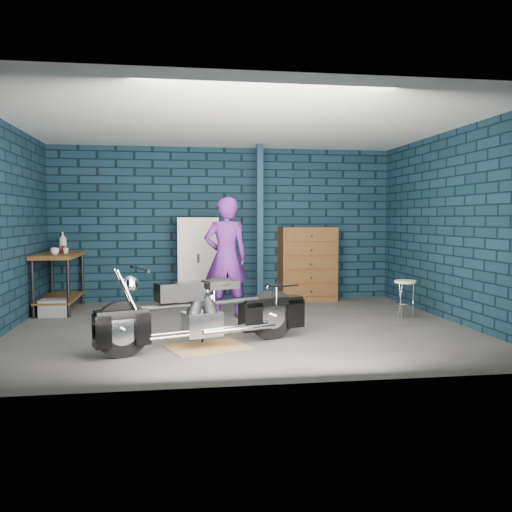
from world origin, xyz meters
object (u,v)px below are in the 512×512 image
Objects in this scene: workbench at (59,282)px; locker at (198,260)px; shop_stool at (405,299)px; person at (226,258)px; tool_chest at (308,264)px; motorcycle at (207,306)px; storage_bin at (54,308)px.

workbench is 0.95× the size of locker.
person is at bearing 169.43° from shop_stool.
locker reaches higher than workbench.
person reaches higher than workbench.
locker is at bearing -81.45° from person.
person is 1.36× the size of tool_chest.
motorcycle is 5.27× the size of storage_bin.
person reaches higher than tool_chest.
locker is 3.52m from shop_stool.
locker is at bearing 146.69° from shop_stool.
workbench is at bearing 92.29° from storage_bin.
motorcycle is at bearing 72.59° from person.
workbench is 0.60m from storage_bin.
workbench is 0.79× the size of person.
motorcycle is at bearing -52.09° from workbench.
storage_bin is (0.02, -0.50, -0.33)m from workbench.
workbench is at bearing 164.28° from shop_stool.
workbench is at bearing -173.37° from tool_chest.
tool_chest is at bearing 38.80° from motorcycle.
storage_bin is 0.28× the size of locker.
storage_bin is at bearing 113.34° from motorcycle.
motorcycle reaches higher than shop_stool.
locker is (2.19, 0.48, 0.28)m from workbench.
shop_stool is at bearing 164.17° from person.
workbench is at bearing -167.66° from locker.
workbench is 2.26m from locker.
tool_chest is at bearing 0.00° from locker.
tool_chest reaches higher than workbench.
shop_stool is at bearing 4.33° from motorcycle.
storage_bin is at bearing 169.56° from shop_stool.
workbench reaches higher than shop_stool.
workbench is 2.51× the size of shop_stool.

